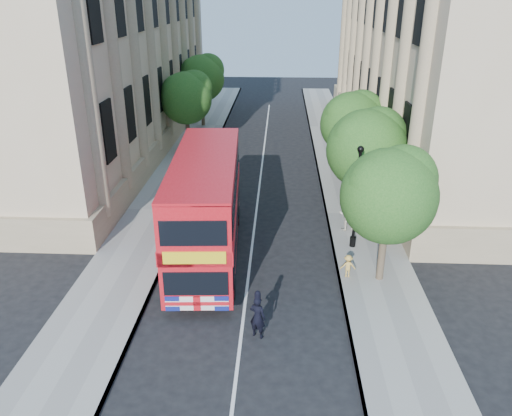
# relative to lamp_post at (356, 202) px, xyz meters

# --- Properties ---
(ground) EXTENTS (120.00, 120.00, 0.00)m
(ground) POSITION_rel_lamp_post_xyz_m (-5.00, -6.00, -2.51)
(ground) COLOR black
(ground) RESTS_ON ground
(pavement_right) EXTENTS (3.50, 80.00, 0.12)m
(pavement_right) POSITION_rel_lamp_post_xyz_m (0.75, 4.00, -2.45)
(pavement_right) COLOR gray
(pavement_right) RESTS_ON ground
(pavement_left) EXTENTS (3.50, 80.00, 0.12)m
(pavement_left) POSITION_rel_lamp_post_xyz_m (-10.75, 4.00, -2.45)
(pavement_left) COLOR gray
(pavement_left) RESTS_ON ground
(building_right) EXTENTS (12.00, 38.00, 18.00)m
(building_right) POSITION_rel_lamp_post_xyz_m (8.80, 18.00, 6.49)
(building_right) COLOR tan
(building_right) RESTS_ON ground
(building_left) EXTENTS (12.00, 38.00, 18.00)m
(building_left) POSITION_rel_lamp_post_xyz_m (-18.80, 18.00, 6.49)
(building_left) COLOR tan
(building_left) RESTS_ON ground
(tree_right_near) EXTENTS (4.00, 4.00, 6.08)m
(tree_right_near) POSITION_rel_lamp_post_xyz_m (0.84, -2.97, 1.74)
(tree_right_near) COLOR #473828
(tree_right_near) RESTS_ON ground
(tree_right_mid) EXTENTS (4.20, 4.20, 6.37)m
(tree_right_mid) POSITION_rel_lamp_post_xyz_m (0.84, 3.03, 1.93)
(tree_right_mid) COLOR #473828
(tree_right_mid) RESTS_ON ground
(tree_right_far) EXTENTS (4.00, 4.00, 6.15)m
(tree_right_far) POSITION_rel_lamp_post_xyz_m (0.84, 9.03, 1.80)
(tree_right_far) COLOR #473828
(tree_right_far) RESTS_ON ground
(tree_left_far) EXTENTS (4.00, 4.00, 6.30)m
(tree_left_far) POSITION_rel_lamp_post_xyz_m (-10.96, 16.03, 1.93)
(tree_left_far) COLOR #473828
(tree_left_far) RESTS_ON ground
(tree_left_back) EXTENTS (4.20, 4.20, 6.65)m
(tree_left_back) POSITION_rel_lamp_post_xyz_m (-10.96, 24.03, 2.20)
(tree_left_back) COLOR #473828
(tree_left_back) RESTS_ON ground
(lamp_post) EXTENTS (0.32, 0.32, 5.16)m
(lamp_post) POSITION_rel_lamp_post_xyz_m (0.00, 0.00, 0.00)
(lamp_post) COLOR black
(lamp_post) RESTS_ON pavement_right
(double_decker_bus) EXTENTS (3.40, 10.67, 4.86)m
(double_decker_bus) POSITION_rel_lamp_post_xyz_m (-7.05, -1.12, 0.18)
(double_decker_bus) COLOR red
(double_decker_bus) RESTS_ON ground
(box_van) EXTENTS (2.34, 4.95, 2.75)m
(box_van) POSITION_rel_lamp_post_xyz_m (-7.91, 4.94, -1.16)
(box_van) COLOR black
(box_van) RESTS_ON ground
(police_constable) EXTENTS (0.74, 0.63, 1.71)m
(police_constable) POSITION_rel_lamp_post_xyz_m (-4.39, -7.15, -1.66)
(police_constable) COLOR black
(police_constable) RESTS_ON ground
(woman_pedestrian) EXTENTS (0.89, 0.69, 1.80)m
(woman_pedestrian) POSITION_rel_lamp_post_xyz_m (-0.09, 1.89, -1.49)
(woman_pedestrian) COLOR white
(woman_pedestrian) RESTS_ON pavement_right
(child_a) EXTENTS (0.70, 0.33, 1.16)m
(child_a) POSITION_rel_lamp_post_xyz_m (1.86, 0.31, -1.81)
(child_a) COLOR #CF5524
(child_a) RESTS_ON pavement_right
(child_b) EXTENTS (0.69, 0.40, 1.06)m
(child_b) POSITION_rel_lamp_post_xyz_m (-0.60, -2.92, -1.86)
(child_b) COLOR gold
(child_b) RESTS_ON pavement_right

